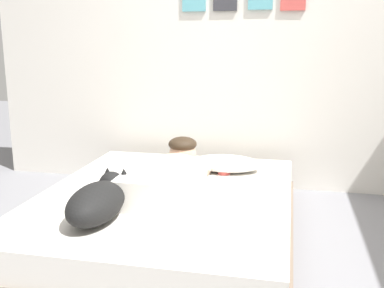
{
  "coord_description": "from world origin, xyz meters",
  "views": [
    {
      "loc": [
        0.4,
        -2.09,
        1.22
      ],
      "look_at": [
        -0.23,
        0.81,
        0.54
      ],
      "focal_mm": 42.49,
      "sensor_mm": 36.0,
      "label": 1
    }
  ],
  "objects_px": {
    "pillow": "(226,163)",
    "cell_phone": "(97,216)",
    "coffee_cup": "(224,169)",
    "bed": "(167,215)",
    "person_lying": "(169,174)",
    "dog": "(98,201)"
  },
  "relations": [
    {
      "from": "person_lying",
      "to": "dog",
      "type": "xyz_separation_m",
      "value": [
        -0.24,
        -0.55,
        -0.0
      ]
    },
    {
      "from": "person_lying",
      "to": "dog",
      "type": "distance_m",
      "value": 0.6
    },
    {
      "from": "bed",
      "to": "dog",
      "type": "distance_m",
      "value": 0.61
    },
    {
      "from": "person_lying",
      "to": "cell_phone",
      "type": "height_order",
      "value": "person_lying"
    },
    {
      "from": "pillow",
      "to": "coffee_cup",
      "type": "bearing_deg",
      "value": -88.16
    },
    {
      "from": "person_lying",
      "to": "dog",
      "type": "bearing_deg",
      "value": -113.63
    },
    {
      "from": "person_lying",
      "to": "pillow",
      "type": "bearing_deg",
      "value": 60.98
    },
    {
      "from": "dog",
      "to": "cell_phone",
      "type": "relative_size",
      "value": 4.11
    },
    {
      "from": "dog",
      "to": "person_lying",
      "type": "bearing_deg",
      "value": 66.37
    },
    {
      "from": "coffee_cup",
      "to": "dog",
      "type": "bearing_deg",
      "value": -118.4
    },
    {
      "from": "person_lying",
      "to": "dog",
      "type": "height_order",
      "value": "person_lying"
    },
    {
      "from": "bed",
      "to": "coffee_cup",
      "type": "xyz_separation_m",
      "value": [
        0.3,
        0.48,
        0.19
      ]
    },
    {
      "from": "dog",
      "to": "cell_phone",
      "type": "xyz_separation_m",
      "value": [
        -0.02,
        0.03,
        -0.1
      ]
    },
    {
      "from": "bed",
      "to": "pillow",
      "type": "distance_m",
      "value": 0.67
    },
    {
      "from": "person_lying",
      "to": "cell_phone",
      "type": "xyz_separation_m",
      "value": [
        -0.26,
        -0.52,
        -0.1
      ]
    },
    {
      "from": "bed",
      "to": "cell_phone",
      "type": "xyz_separation_m",
      "value": [
        -0.26,
        -0.47,
        0.15
      ]
    },
    {
      "from": "pillow",
      "to": "coffee_cup",
      "type": "xyz_separation_m",
      "value": [
        0.0,
        -0.09,
        -0.02
      ]
    },
    {
      "from": "coffee_cup",
      "to": "cell_phone",
      "type": "bearing_deg",
      "value": -120.09
    },
    {
      "from": "pillow",
      "to": "cell_phone",
      "type": "distance_m",
      "value": 1.18
    },
    {
      "from": "pillow",
      "to": "person_lying",
      "type": "bearing_deg",
      "value": -119.02
    },
    {
      "from": "coffee_cup",
      "to": "bed",
      "type": "bearing_deg",
      "value": -121.68
    },
    {
      "from": "bed",
      "to": "person_lying",
      "type": "bearing_deg",
      "value": 81.9
    }
  ]
}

